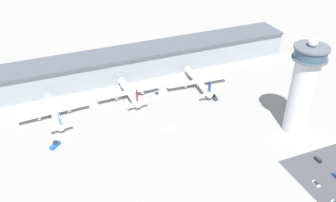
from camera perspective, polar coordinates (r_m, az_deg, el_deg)
ground_plane at (r=210.82m, az=0.32°, el=-4.27°), size 1000.00×1000.00×0.00m
terminal_building at (r=262.65m, az=-5.53°, el=5.85°), size 233.33×25.00×17.95m
control_tower at (r=208.22m, az=19.90°, el=1.98°), size 17.68×17.68×55.15m
airplane_gate_alpha at (r=227.57m, az=-17.00°, el=-1.51°), size 41.43×36.83×13.43m
airplane_gate_bravo at (r=236.81m, az=-5.94°, el=1.38°), size 40.89×32.67×14.28m
airplane_gate_charlie at (r=248.13m, az=4.58°, el=3.00°), size 41.99×37.99×13.49m
service_truck_catering at (r=239.97m, az=-1.70°, el=1.02°), size 4.61×6.27×2.71m
service_truck_fuel at (r=238.93m, az=6.96°, el=0.66°), size 2.57×7.10×3.19m
service_truck_baggage at (r=206.62m, az=-16.81°, el=-6.43°), size 6.29×6.14×3.03m
car_red_hatchback at (r=198.13m, az=24.22°, el=-10.39°), size 1.79×4.63×1.39m
car_green_van at (r=204.30m, az=21.87°, el=-8.28°), size 1.75×4.59×1.45m
car_white_wagon at (r=190.57m, az=21.64°, el=-11.63°), size 1.93×4.12×1.39m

